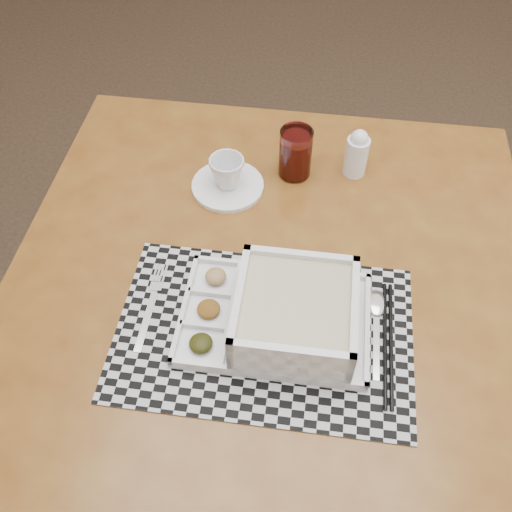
# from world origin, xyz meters

# --- Properties ---
(floor) EXTENTS (5.00, 5.00, 0.00)m
(floor) POSITION_xyz_m (0.00, 0.00, 0.00)
(floor) COLOR black
(floor) RESTS_ON ground
(dining_table) EXTENTS (1.00, 1.00, 0.73)m
(dining_table) POSITION_xyz_m (-0.32, -0.90, 0.65)
(dining_table) COLOR #582D10
(dining_table) RESTS_ON ground
(placemat) EXTENTS (0.51, 0.35, 0.00)m
(placemat) POSITION_xyz_m (-0.32, -1.03, 0.73)
(placemat) COLOR #A5A6AD
(placemat) RESTS_ON dining_table
(serving_tray) EXTENTS (0.33, 0.23, 0.10)m
(serving_tray) POSITION_xyz_m (-0.28, -1.02, 0.77)
(serving_tray) COLOR silver
(serving_tray) RESTS_ON placemat
(fork) EXTENTS (0.02, 0.19, 0.00)m
(fork) POSITION_xyz_m (-0.52, -0.99, 0.73)
(fork) COLOR silver
(fork) RESTS_ON placemat
(spoon) EXTENTS (0.04, 0.18, 0.01)m
(spoon) POSITION_xyz_m (-0.13, -0.96, 0.73)
(spoon) COLOR silver
(spoon) RESTS_ON placemat
(chopsticks) EXTENTS (0.03, 0.24, 0.01)m
(chopsticks) POSITION_xyz_m (-0.11, -1.03, 0.73)
(chopsticks) COLOR black
(chopsticks) RESTS_ON placemat
(saucer) EXTENTS (0.15, 0.15, 0.01)m
(saucer) POSITION_xyz_m (-0.42, -0.69, 0.73)
(saucer) COLOR silver
(saucer) RESTS_ON dining_table
(cup) EXTENTS (0.09, 0.09, 0.07)m
(cup) POSITION_xyz_m (-0.42, -0.69, 0.77)
(cup) COLOR silver
(cup) RESTS_ON saucer
(juice_glass) EXTENTS (0.07, 0.07, 0.11)m
(juice_glass) POSITION_xyz_m (-0.29, -0.63, 0.78)
(juice_glass) COLOR white
(juice_glass) RESTS_ON dining_table
(creamer_bottle) EXTENTS (0.05, 0.05, 0.11)m
(creamer_bottle) POSITION_xyz_m (-0.16, -0.61, 0.78)
(creamer_bottle) COLOR silver
(creamer_bottle) RESTS_ON dining_table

